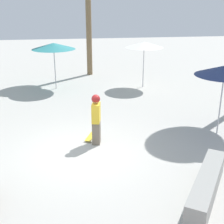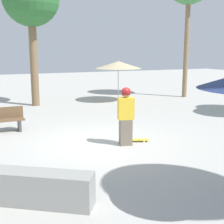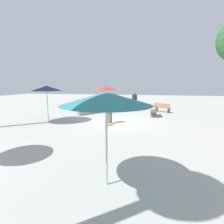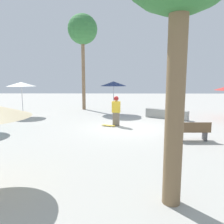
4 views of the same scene
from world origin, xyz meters
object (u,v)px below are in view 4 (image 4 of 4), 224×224
skateboard (108,125)px  skater_main (116,110)px  shade_umbrella_navy (114,84)px  bench_near (191,131)px  shade_umbrella_white (21,84)px  concrete_ledge (166,114)px  palm_tree_left (83,31)px

skateboard → skater_main: bearing=-136.9°
skateboard → shade_umbrella_navy: size_ratio=0.32×
bench_near → shade_umbrella_white: size_ratio=0.65×
skater_main → skateboard: bearing=33.5°
bench_near → shade_umbrella_navy: shade_umbrella_navy is taller
skateboard → shade_umbrella_white: 7.60m
concrete_ledge → shade_umbrella_navy: 4.67m
skateboard → bench_near: bearing=164.1°
skater_main → bench_near: bearing=149.4°
concrete_ledge → shade_umbrella_white: (10.29, -0.90, 2.02)m
skateboard → shade_umbrella_navy: 5.18m
bench_near → skater_main: bearing=136.1°
skater_main → skateboard: 1.00m
concrete_ledge → palm_tree_left: (6.33, -4.67, 6.50)m
shade_umbrella_navy → skateboard: bearing=86.8°
concrete_ledge → bench_near: size_ratio=1.68×
skateboard → bench_near: bench_near is taller
skateboard → shade_umbrella_white: size_ratio=0.33×
palm_tree_left → skater_main: bearing=112.0°
skater_main → concrete_ledge: 4.26m
shade_umbrella_white → palm_tree_left: (-3.97, -3.76, 4.49)m
shade_umbrella_white → bench_near: bearing=147.8°
skater_main → palm_tree_left: size_ratio=0.21×
skater_main → bench_near: 4.53m
skateboard → concrete_ledge: bearing=-124.8°
skateboard → concrete_ledge: size_ratio=0.30×
skateboard → shade_umbrella_white: (6.38, -3.46, 2.27)m
skateboard → palm_tree_left: palm_tree_left is taller
concrete_ledge → palm_tree_left: palm_tree_left is taller
skater_main → shade_umbrella_white: 7.69m
skater_main → shade_umbrella_navy: size_ratio=0.69×
shade_umbrella_navy → shade_umbrella_white: bearing=10.1°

